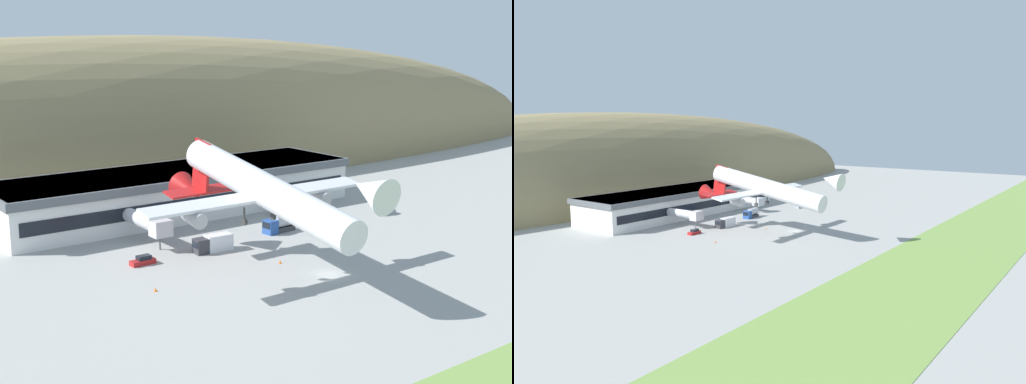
% 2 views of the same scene
% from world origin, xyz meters
% --- Properties ---
extents(ground_plane, '(444.43, 444.43, 0.00)m').
position_xyz_m(ground_plane, '(0.00, 0.00, 0.00)').
color(ground_plane, '#9E9E99').
extents(hill_backdrop, '(351.96, 55.86, 74.18)m').
position_xyz_m(hill_backdrop, '(16.23, 94.94, 0.00)').
color(hill_backdrop, '#8E7F56').
rests_on(hill_backdrop, ground_plane).
extents(terminal_building, '(78.50, 22.10, 9.17)m').
position_xyz_m(terminal_building, '(2.21, 49.55, 5.19)').
color(terminal_building, white).
rests_on(terminal_building, ground_plane).
extents(jetway_0, '(3.38, 13.63, 5.43)m').
position_xyz_m(jetway_0, '(-14.44, 31.47, 3.99)').
color(jetway_0, silver).
rests_on(jetway_0, ground_plane).
extents(jetway_1, '(3.38, 12.03, 5.43)m').
position_xyz_m(jetway_1, '(19.16, 32.32, 3.99)').
color(jetway_1, silver).
rests_on(jetway_1, ground_plane).
extents(cargo_airplane, '(38.96, 49.51, 12.98)m').
position_xyz_m(cargo_airplane, '(-9.60, 4.34, 13.79)').
color(cargo_airplane, silver).
extents(service_car_0, '(4.23, 1.75, 1.52)m').
position_xyz_m(service_car_0, '(-20.73, 21.74, 0.63)').
color(service_car_0, '#B21E1E').
rests_on(service_car_0, ground_plane).
extents(service_car_1, '(4.12, 2.02, 1.60)m').
position_xyz_m(service_car_1, '(36.43, 21.77, 0.66)').
color(service_car_1, '#999EA3').
rests_on(service_car_1, ground_plane).
extents(fuel_truck, '(7.15, 2.80, 2.84)m').
position_xyz_m(fuel_truck, '(-7.46, 21.15, 1.38)').
color(fuel_truck, '#333338').
rests_on(fuel_truck, ground_plane).
extents(box_truck, '(6.77, 2.84, 3.21)m').
position_xyz_m(box_truck, '(9.63, 24.30, 1.53)').
color(box_truck, '#264C99').
rests_on(box_truck, ground_plane).
extents(traffic_cone_0, '(0.52, 0.52, 0.58)m').
position_xyz_m(traffic_cone_0, '(-25.25, 9.34, 0.28)').
color(traffic_cone_0, orange).
rests_on(traffic_cone_0, ground_plane).
extents(traffic_cone_1, '(0.52, 0.52, 0.58)m').
position_xyz_m(traffic_cone_1, '(-2.44, 8.89, 0.28)').
color(traffic_cone_1, orange).
rests_on(traffic_cone_1, ground_plane).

